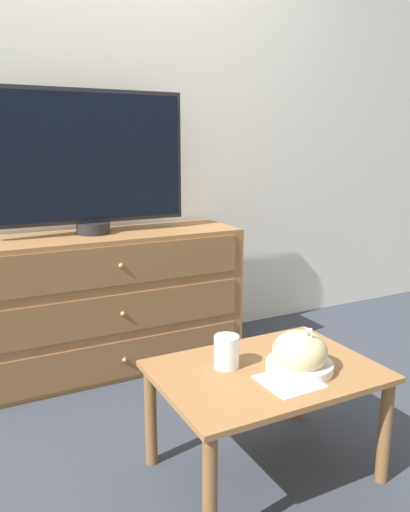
% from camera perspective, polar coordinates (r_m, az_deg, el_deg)
% --- Properties ---
extents(ground_plane, '(12.00, 12.00, 0.00)m').
position_cam_1_polar(ground_plane, '(2.99, -12.78, -10.51)').
color(ground_plane, '#383D47').
extents(wall_back, '(12.00, 0.05, 2.60)m').
position_cam_1_polar(wall_back, '(2.78, -14.26, 15.17)').
color(wall_back, white).
rests_on(wall_back, ground_plane).
extents(dresser, '(1.37, 0.44, 0.72)m').
position_cam_1_polar(dresser, '(2.65, -10.82, -5.13)').
color(dresser, '#9E6B3D').
rests_on(dresser, ground_plane).
extents(tv, '(0.96, 0.17, 0.70)m').
position_cam_1_polar(tv, '(2.55, -13.03, 10.56)').
color(tv, '#232328').
rests_on(tv, dresser).
extents(coffee_table, '(0.76, 0.54, 0.40)m').
position_cam_1_polar(coffee_table, '(1.81, 6.95, -14.48)').
color(coffee_table, '#9E6B3D').
rests_on(coffee_table, ground_plane).
extents(takeout_bowl, '(0.23, 0.23, 0.17)m').
position_cam_1_polar(takeout_bowl, '(1.76, 10.78, -11.08)').
color(takeout_bowl, silver).
rests_on(takeout_bowl, coffee_table).
extents(drink_cup, '(0.09, 0.09, 0.11)m').
position_cam_1_polar(drink_cup, '(1.76, 2.47, -11.07)').
color(drink_cup, '#9E6638').
rests_on(drink_cup, coffee_table).
extents(napkin, '(0.18, 0.18, 0.00)m').
position_cam_1_polar(napkin, '(1.70, 9.62, -13.98)').
color(napkin, white).
rests_on(napkin, coffee_table).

